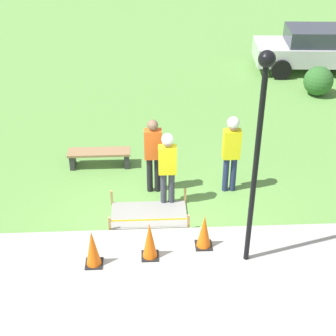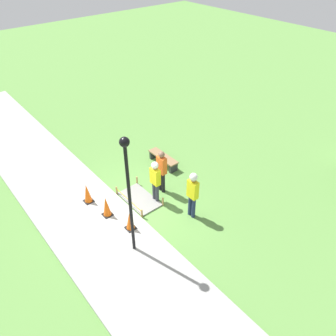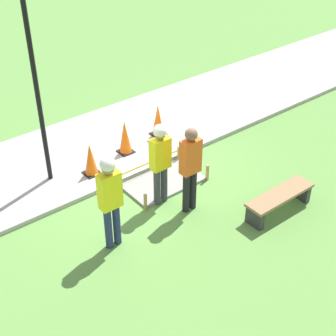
# 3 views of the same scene
# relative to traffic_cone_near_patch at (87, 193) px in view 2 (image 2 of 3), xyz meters

# --- Properties ---
(ground_plane) EXTENTS (60.00, 60.00, 0.00)m
(ground_plane) POSITION_rel_traffic_cone_near_patch_xyz_m (1.32, 1.03, -0.50)
(ground_plane) COLOR #5B8E42
(sidewalk) EXTENTS (28.00, 3.10, 0.10)m
(sidewalk) POSITION_rel_traffic_cone_near_patch_xyz_m (1.32, -0.52, -0.45)
(sidewalk) COLOR #9E9E99
(sidewalk) RESTS_ON ground_plane
(wet_concrete_patch) EXTENTS (1.73, 1.03, 0.38)m
(wet_concrete_patch) POSITION_rel_traffic_cone_near_patch_xyz_m (1.09, 1.60, -0.46)
(wet_concrete_patch) COLOR gray
(wet_concrete_patch) RESTS_ON ground_plane
(traffic_cone_near_patch) EXTENTS (0.34, 0.34, 0.80)m
(traffic_cone_near_patch) POSITION_rel_traffic_cone_near_patch_xyz_m (0.00, 0.00, 0.00)
(traffic_cone_near_patch) COLOR black
(traffic_cone_near_patch) RESTS_ON sidewalk
(traffic_cone_far_patch) EXTENTS (0.34, 0.34, 0.82)m
(traffic_cone_far_patch) POSITION_rel_traffic_cone_near_patch_xyz_m (1.09, 0.17, 0.01)
(traffic_cone_far_patch) COLOR black
(traffic_cone_far_patch) RESTS_ON sidewalk
(traffic_cone_sidewalk_edge) EXTENTS (0.34, 0.34, 0.75)m
(traffic_cone_sidewalk_edge) POSITION_rel_traffic_cone_near_patch_xyz_m (2.18, 0.43, -0.03)
(traffic_cone_sidewalk_edge) COLOR black
(traffic_cone_sidewalk_edge) RESTS_ON sidewalk
(park_bench) EXTENTS (1.58, 0.44, 0.44)m
(park_bench) POSITION_rel_traffic_cone_near_patch_xyz_m (-0.13, 3.79, -0.19)
(park_bench) COLOR #2D2D33
(park_bench) RESTS_ON ground_plane
(worker_supervisor) EXTENTS (0.40, 0.26, 1.82)m
(worker_supervisor) POSITION_rel_traffic_cone_near_patch_xyz_m (1.52, 2.07, 0.59)
(worker_supervisor) COLOR #383D47
(worker_supervisor) RESTS_ON ground_plane
(worker_assistant) EXTENTS (0.40, 0.28, 1.94)m
(worker_assistant) POSITION_rel_traffic_cone_near_patch_xyz_m (3.00, 2.56, 0.68)
(worker_assistant) COLOR navy
(worker_assistant) RESTS_ON ground_plane
(bystander_in_orange_shirt) EXTENTS (0.40, 0.25, 1.87)m
(bystander_in_orange_shirt) POSITION_rel_traffic_cone_near_patch_xyz_m (1.22, 2.62, 0.58)
(bystander_in_orange_shirt) COLOR black
(bystander_in_orange_shirt) RESTS_ON ground_plane
(lamppost_near) EXTENTS (0.28, 0.28, 4.22)m
(lamppost_near) POSITION_rel_traffic_cone_near_patch_xyz_m (2.97, 0.03, 2.34)
(lamppost_near) COLOR black
(lamppost_near) RESTS_ON sidewalk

